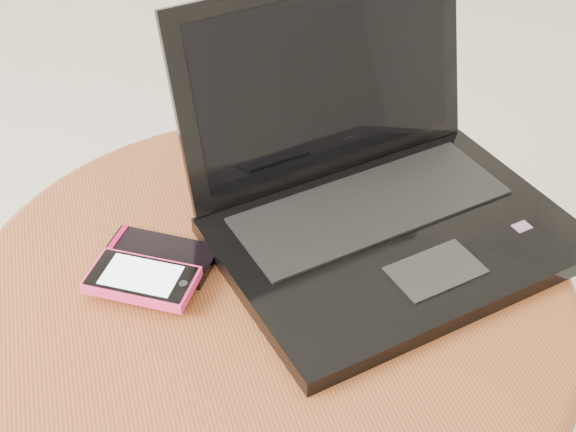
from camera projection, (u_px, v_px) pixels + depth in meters
name	position (u px, v px, depth m)	size (l,w,h in m)	color
table	(270.00, 349.00, 0.86)	(0.65, 0.65, 0.51)	#533015
laptop	(376.00, 191.00, 0.84)	(0.43, 0.39, 0.24)	black
phone_black	(159.00, 256.00, 0.81)	(0.13, 0.12, 0.01)	black
phone_pink	(142.00, 280.00, 0.77)	(0.12, 0.11, 0.01)	#E92B68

